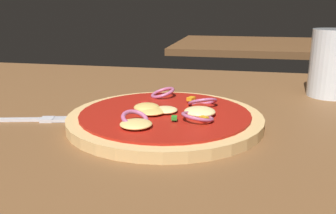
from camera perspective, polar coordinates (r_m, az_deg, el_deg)
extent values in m
cube|color=brown|center=(0.55, -3.83, -3.28)|extent=(1.26, 0.88, 0.03)
cylinder|color=tan|center=(0.53, -0.44, -1.90)|extent=(0.28, 0.28, 0.01)
cylinder|color=#A81C11|center=(0.52, -0.45, -0.98)|extent=(0.24, 0.24, 0.00)
ellipsoid|color=#F4DB8E|center=(0.52, -0.43, -0.44)|extent=(0.03, 0.03, 0.01)
ellipsoid|color=#EFCC72|center=(0.46, -4.95, -2.63)|extent=(0.04, 0.04, 0.01)
ellipsoid|color=#F4DB8E|center=(0.51, 4.91, -0.71)|extent=(0.04, 0.04, 0.01)
ellipsoid|color=#E5BC60|center=(0.52, -2.60, -0.61)|extent=(0.04, 0.04, 0.01)
ellipsoid|color=#E5BC60|center=(0.53, -3.30, -0.06)|extent=(0.04, 0.04, 0.01)
torus|color=#B25984|center=(0.56, 5.35, 0.76)|extent=(0.06, 0.06, 0.02)
torus|color=#B25984|center=(0.49, 4.57, -1.48)|extent=(0.06, 0.06, 0.01)
torus|color=#B25984|center=(0.47, -5.12, -1.80)|extent=(0.05, 0.05, 0.02)
torus|color=#B25984|center=(0.61, -0.82, 2.22)|extent=(0.05, 0.05, 0.02)
cube|color=red|center=(0.55, -4.06, 0.60)|extent=(0.01, 0.01, 0.00)
cube|color=orange|center=(0.57, 3.58, 1.28)|extent=(0.01, 0.02, 0.01)
cube|color=#2D8C28|center=(0.48, 0.96, -1.67)|extent=(0.01, 0.01, 0.00)
cube|color=#2D8C28|center=(0.53, -2.20, 0.02)|extent=(0.01, 0.01, 0.00)
cube|color=orange|center=(0.48, 5.55, -1.72)|extent=(0.01, 0.01, 0.00)
cube|color=silver|center=(0.59, -24.45, -1.81)|extent=(0.12, 0.03, 0.01)
cube|color=silver|center=(0.57, -18.10, -1.83)|extent=(0.02, 0.02, 0.01)
cube|color=silver|center=(0.56, -15.74, -2.09)|extent=(0.03, 0.01, 0.00)
cube|color=silver|center=(0.56, -15.60, -1.92)|extent=(0.03, 0.01, 0.00)
cube|color=silver|center=(0.57, -15.47, -1.74)|extent=(0.03, 0.01, 0.00)
cube|color=silver|center=(0.57, -15.34, -1.57)|extent=(0.03, 0.01, 0.00)
cylinder|color=silver|center=(0.74, 24.02, 6.16)|extent=(0.08, 0.08, 0.12)
cylinder|color=#C67214|center=(0.74, 23.74, 3.68)|extent=(0.07, 0.07, 0.06)
cube|color=brown|center=(1.67, 15.26, 9.05)|extent=(0.79, 0.59, 0.03)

